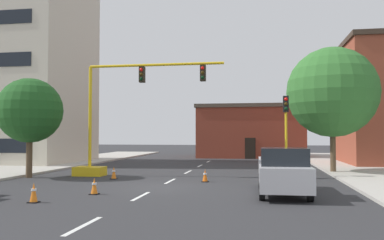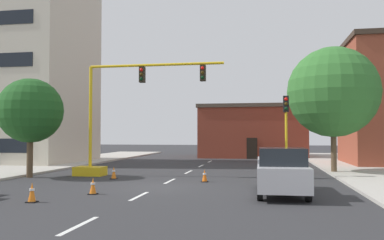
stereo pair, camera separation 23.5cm
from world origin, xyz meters
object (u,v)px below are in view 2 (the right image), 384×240
Objects in this scene: traffic_light_pole_right at (286,118)px; tree_right_mid at (333,92)px; tree_left_near at (30,111)px; traffic_cone_roadside_d at (93,186)px; pickup_truck_silver at (281,171)px; traffic_cone_roadside_c at (32,193)px; traffic_cone_roadside_a at (114,173)px; traffic_cone_roadside_b at (205,176)px; traffic_signal_gantry at (108,139)px.

tree_right_mid is (3.17, 3.29, 1.77)m from traffic_light_pole_right.
traffic_cone_roadside_d is (6.52, -5.77, -3.60)m from tree_left_near.
traffic_light_pole_right is at bearing 85.31° from pickup_truck_silver.
traffic_cone_roadside_c is at bearing -57.68° from tree_left_near.
traffic_cone_roadside_b is at bearing -5.76° from traffic_cone_roadside_a.
traffic_cone_roadside_b is 6.64m from traffic_cone_roadside_d.
traffic_cone_roadside_c is (0.89, -9.76, -1.89)m from traffic_signal_gantry.
traffic_cone_roadside_b is (6.28, -2.12, -1.92)m from traffic_signal_gantry.
pickup_truck_silver is at bearing -94.69° from traffic_light_pole_right.
traffic_cone_roadside_d is at bearing 59.46° from traffic_cone_roadside_c.
tree_left_near is 7.86× the size of traffic_cone_roadside_c.
traffic_cone_roadside_b is (-7.59, -6.06, -4.97)m from tree_right_mid.
traffic_cone_roadside_a is 1.02× the size of traffic_cone_roadside_d.
traffic_cone_roadside_a is (-12.90, -5.52, -4.95)m from tree_right_mid.
pickup_truck_silver is 10.00m from traffic_cone_roadside_c.
pickup_truck_silver is at bearing -16.96° from tree_left_near.
traffic_cone_roadside_c is (-9.27, -3.73, -0.61)m from pickup_truck_silver.
tree_right_mid is at bearing 46.54° from traffic_cone_roadside_c.
tree_left_near is 9.42m from traffic_cone_roadside_d.
traffic_signal_gantry is 12.84× the size of traffic_cone_roadside_a.
traffic_cone_roadside_a is at bearing -156.82° from tree_right_mid.
traffic_light_pole_right is at bearing -133.90° from tree_right_mid.
tree_left_near is 0.71× the size of tree_right_mid.
tree_left_near reaches higher than traffic_cone_roadside_d.
traffic_light_pole_right is 6.11m from traffic_cone_roadside_b.
pickup_truck_silver reaches higher than traffic_cone_roadside_b.
traffic_signal_gantry is at bearing 95.19° from traffic_cone_roadside_c.
traffic_cone_roadside_b is 0.91× the size of traffic_cone_roadside_c.
traffic_cone_roadside_d is at bearing -41.51° from tree_left_near.
tree_left_near is at bearing 177.42° from traffic_cone_roadside_b.
tree_left_near is (-4.25, -1.64, 1.69)m from traffic_signal_gantry.
tree_left_near is 10.25m from traffic_cone_roadside_c.
traffic_light_pole_right is 0.82× the size of tree_left_near.
traffic_cone_roadside_a is (5.22, 0.06, -3.59)m from tree_left_near.
traffic_signal_gantry is 14.74m from tree_right_mid.
traffic_light_pole_right is 0.89× the size of pickup_truck_silver.
traffic_cone_roadside_d is at bearing -135.61° from tree_right_mid.
traffic_light_pole_right is 0.58× the size of tree_right_mid.
traffic_signal_gantry is 1.12× the size of tree_right_mid.
traffic_light_pole_right is 12.09m from traffic_cone_roadside_d.
tree_right_mid is at bearing 46.10° from traffic_light_pole_right.
traffic_cone_roadside_a is 5.34m from traffic_cone_roadside_b.
traffic_cone_roadside_b is at bearing -18.62° from traffic_signal_gantry.
traffic_cone_roadside_d is (2.27, -7.41, -1.91)m from traffic_signal_gantry.
traffic_cone_roadside_b is at bearing -141.38° from tree_right_mid.
traffic_cone_roadside_b is at bearing 52.84° from traffic_cone_roadside_d.
tree_right_mid is 11.03× the size of traffic_cone_roadside_c.
traffic_cone_roadside_a is at bearing -167.10° from traffic_light_pole_right.
tree_left_near is 19.01m from tree_right_mid.
traffic_cone_roadside_d is (-4.01, -5.29, 0.01)m from traffic_cone_roadside_b.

